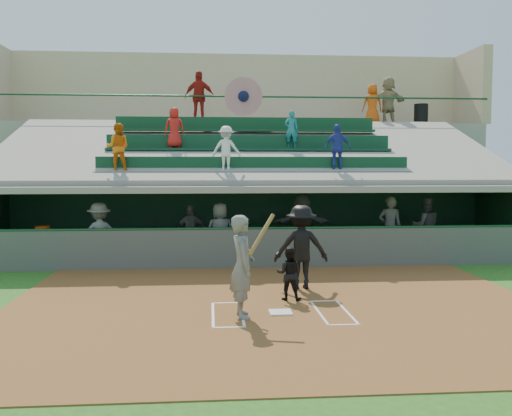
{
  "coord_description": "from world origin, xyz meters",
  "views": [
    {
      "loc": [
        -1.35,
        -10.74,
        2.85
      ],
      "look_at": [
        -0.19,
        3.5,
        1.8
      ],
      "focal_mm": 40.0,
      "sensor_mm": 36.0,
      "label": 1
    }
  ],
  "objects": [
    {
      "name": "ground",
      "position": [
        0.0,
        0.0,
        0.0
      ],
      "size": [
        100.0,
        100.0,
        0.0
      ],
      "primitive_type": "plane",
      "color": "#245618",
      "rests_on": "ground"
    },
    {
      "name": "dirt_slab",
      "position": [
        0.0,
        0.5,
        0.01
      ],
      "size": [
        11.0,
        9.0,
        0.02
      ],
      "primitive_type": "cube",
      "color": "brown",
      "rests_on": "ground"
    },
    {
      "name": "home_plate",
      "position": [
        0.0,
        0.0,
        0.04
      ],
      "size": [
        0.43,
        0.43,
        0.03
      ],
      "primitive_type": "cube",
      "color": "silver",
      "rests_on": "dirt_slab"
    },
    {
      "name": "batters_box_chalk",
      "position": [
        0.0,
        0.0,
        0.02
      ],
      "size": [
        2.65,
        1.85,
        0.01
      ],
      "color": "white",
      "rests_on": "dirt_slab"
    },
    {
      "name": "dugout_floor",
      "position": [
        0.0,
        6.75,
        0.02
      ],
      "size": [
        16.0,
        3.5,
        0.04
      ],
      "primitive_type": "cube",
      "color": "gray",
      "rests_on": "ground"
    },
    {
      "name": "concourse_slab",
      "position": [
        0.0,
        13.5,
        2.3
      ],
      "size": [
        20.0,
        3.0,
        4.6
      ],
      "primitive_type": "cube",
      "color": "gray",
      "rests_on": "ground"
    },
    {
      "name": "grandstand",
      "position": [
        -0.01,
        10.51,
        2.26
      ],
      "size": [
        20.4,
        10.4,
        7.8
      ],
      "color": "#4F554F",
      "rests_on": "ground"
    },
    {
      "name": "batter_at_plate",
      "position": [
        -0.75,
        -0.22,
        0.99
      ],
      "size": [
        0.9,
        0.8,
        1.95
      ],
      "color": "#585B56",
      "rests_on": "dirt_slab"
    },
    {
      "name": "catcher",
      "position": [
        0.31,
        1.08,
        0.58
      ],
      "size": [
        0.63,
        0.54,
        1.12
      ],
      "primitive_type": "imported",
      "rotation": [
        0.0,
        0.0,
        2.9
      ],
      "color": "black",
      "rests_on": "dirt_slab"
    },
    {
      "name": "home_umpire",
      "position": [
        0.76,
        2.21,
        0.98
      ],
      "size": [
        1.28,
        0.77,
        1.93
      ],
      "primitive_type": "imported",
      "rotation": [
        0.0,
        0.0,
        3.1
      ],
      "color": "black",
      "rests_on": "dirt_slab"
    },
    {
      "name": "dugout_bench",
      "position": [
        -0.16,
        7.85,
        0.27
      ],
      "size": [
        15.04,
        3.6,
        0.46
      ],
      "primitive_type": "cube",
      "rotation": [
        0.0,
        0.0,
        -0.21
      ],
      "color": "olive",
      "rests_on": "dugout_floor"
    },
    {
      "name": "white_table",
      "position": [
        -6.21,
        5.97,
        0.39
      ],
      "size": [
        0.95,
        0.82,
        0.7
      ],
      "primitive_type": "cube",
      "rotation": [
        0.0,
        0.0,
        0.33
      ],
      "color": "silver",
      "rests_on": "dugout_floor"
    },
    {
      "name": "water_cooler",
      "position": [
        -6.15,
        5.96,
        0.94
      ],
      "size": [
        0.41,
        0.41,
        0.41
      ],
      "primitive_type": "cylinder",
      "color": "#D34A0C",
      "rests_on": "white_table"
    },
    {
      "name": "dugout_player_a",
      "position": [
        -4.46,
        5.5,
        0.93
      ],
      "size": [
        1.32,
        1.07,
        1.79
      ],
      "primitive_type": "imported",
      "rotation": [
        0.0,
        0.0,
        3.55
      ],
      "color": "#5F625C",
      "rests_on": "dugout_floor"
    },
    {
      "name": "dugout_player_b",
      "position": [
        -1.93,
        6.74,
        0.86
      ],
      "size": [
        0.99,
        0.46,
        1.64
      ],
      "primitive_type": "imported",
      "rotation": [
        0.0,
        0.0,
        3.2
      ],
      "color": "#61635D",
      "rests_on": "dugout_floor"
    },
    {
      "name": "dugout_player_c",
      "position": [
        -1.05,
        5.9,
        0.91
      ],
      "size": [
        0.93,
        0.68,
        1.75
      ],
      "primitive_type": "imported",
      "rotation": [
        0.0,
        0.0,
        3.29
      ],
      "color": "#5C5E59",
      "rests_on": "dugout_floor"
    },
    {
      "name": "dugout_player_d",
      "position": [
        1.54,
        6.94,
        1.02
      ],
      "size": [
        1.84,
        0.69,
        1.95
      ],
      "primitive_type": "imported",
      "rotation": [
        0.0,
        0.0,
        3.08
      ],
      "color": "#5A5D58",
      "rests_on": "dugout_floor"
    },
    {
      "name": "dugout_player_e",
      "position": [
        4.14,
        6.2,
        0.99
      ],
      "size": [
        0.78,
        0.61,
        1.89
      ],
      "primitive_type": "imported",
      "rotation": [
        0.0,
        0.0,
        2.89
      ],
      "color": "#51544F",
      "rests_on": "dugout_floor"
    },
    {
      "name": "dugout_player_f",
      "position": [
        5.51,
        6.81,
        0.96
      ],
      "size": [
        0.97,
        0.8,
        1.83
      ],
      "primitive_type": "imported",
      "rotation": [
        0.0,
        0.0,
        3.01
      ],
      "color": "#555752",
      "rests_on": "dugout_floor"
    },
    {
      "name": "trash_bin",
      "position": [
        7.55,
        12.85,
        5.03
      ],
      "size": [
        0.58,
        0.58,
        0.86
      ],
      "primitive_type": "cylinder",
      "color": "black",
      "rests_on": "concourse_slab"
    },
    {
      "name": "concourse_staff_a",
      "position": [
        -1.74,
        12.25,
        5.61
      ],
      "size": [
        1.24,
        0.64,
        2.02
      ],
      "primitive_type": "imported",
      "rotation": [
        0.0,
        0.0,
        3.02
      ],
      "color": "#A21A12",
      "rests_on": "concourse_slab"
    },
    {
      "name": "concourse_staff_b",
      "position": [
        5.46,
        12.89,
        5.44
      ],
      "size": [
        0.84,
        0.57,
        1.68
      ],
      "primitive_type": "imported",
      "rotation": [
        0.0,
        0.0,
        3.1
      ],
      "color": "#D74D0C",
      "rests_on": "concourse_slab"
    },
    {
      "name": "concourse_staff_c",
      "position": [
        6.17,
        13.01,
        5.6
      ],
      "size": [
        1.95,
        1.12,
        2.01
      ],
      "primitive_type": "imported",
      "rotation": [
        0.0,
        0.0,
        3.44
      ],
      "color": "tan",
      "rests_on": "concourse_slab"
    }
  ]
}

